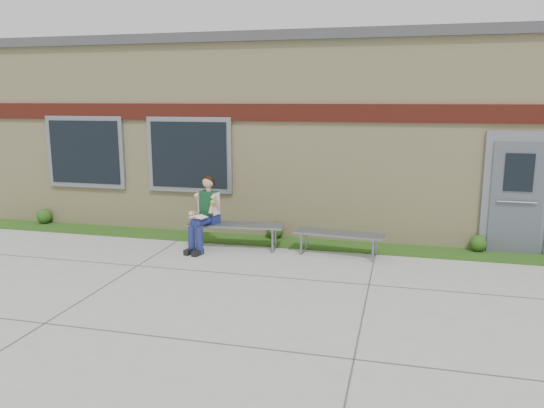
# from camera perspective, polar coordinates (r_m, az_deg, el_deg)

# --- Properties ---
(ground) EXTENTS (80.00, 80.00, 0.00)m
(ground) POSITION_cam_1_polar(r_m,az_deg,el_deg) (8.20, 3.07, -9.27)
(ground) COLOR #9E9E99
(ground) RESTS_ON ground
(grass_strip) EXTENTS (16.00, 0.80, 0.02)m
(grass_strip) POSITION_cam_1_polar(r_m,az_deg,el_deg) (10.64, 5.75, -4.42)
(grass_strip) COLOR #204612
(grass_strip) RESTS_ON ground
(school_building) EXTENTS (16.20, 6.22, 4.20)m
(school_building) POSITION_cam_1_polar(r_m,az_deg,el_deg) (13.63, 8.02, 7.90)
(school_building) COLOR beige
(school_building) RESTS_ON ground
(bench_left) EXTENTS (1.92, 0.70, 0.49)m
(bench_left) POSITION_cam_1_polar(r_m,az_deg,el_deg) (10.34, -3.89, -2.75)
(bench_left) COLOR slate
(bench_left) RESTS_ON ground
(bench_right) EXTENTS (1.71, 0.61, 0.43)m
(bench_right) POSITION_cam_1_polar(r_m,az_deg,el_deg) (9.94, 7.17, -3.63)
(bench_right) COLOR slate
(bench_right) RESTS_ON ground
(girl) EXTENTS (0.53, 0.90, 1.43)m
(girl) POSITION_cam_1_polar(r_m,az_deg,el_deg) (10.25, -7.22, -0.80)
(girl) COLOR navy
(girl) RESTS_ON ground
(shrub_west) EXTENTS (0.34, 0.34, 0.34)m
(shrub_west) POSITION_cam_1_polar(r_m,az_deg,el_deg) (13.43, -23.29, -1.22)
(shrub_west) COLOR #204612
(shrub_west) RESTS_ON grass_strip
(shrub_mid) EXTENTS (0.35, 0.35, 0.35)m
(shrub_mid) POSITION_cam_1_polar(r_m,az_deg,el_deg) (11.03, 0.30, -2.79)
(shrub_mid) COLOR #204612
(shrub_mid) RESTS_ON grass_strip
(shrub_east) EXTENTS (0.31, 0.31, 0.31)m
(shrub_east) POSITION_cam_1_polar(r_m,az_deg,el_deg) (10.84, 21.30, -3.95)
(shrub_east) COLOR #204612
(shrub_east) RESTS_ON grass_strip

